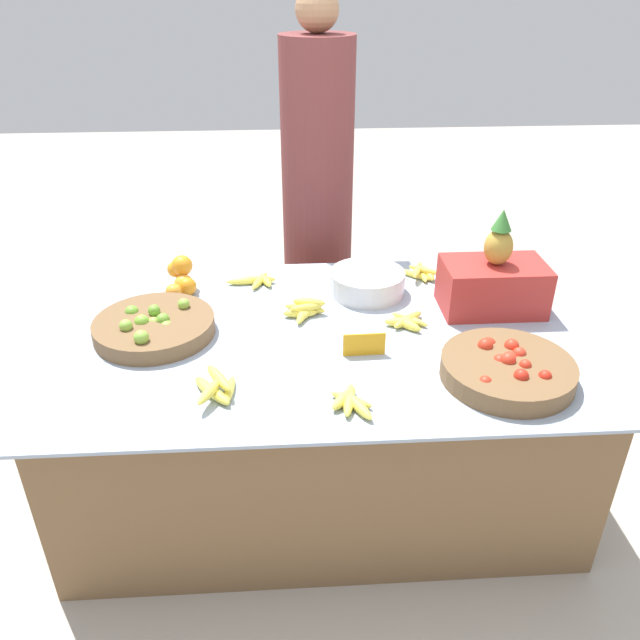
% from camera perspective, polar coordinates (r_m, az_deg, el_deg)
% --- Properties ---
extents(ground_plane, '(12.00, 12.00, 0.00)m').
position_cam_1_polar(ground_plane, '(2.58, 0.00, -13.17)').
color(ground_plane, '#ADA599').
extents(market_table, '(1.80, 1.18, 0.63)m').
position_cam_1_polar(market_table, '(2.38, 0.00, -7.62)').
color(market_table, brown).
rests_on(market_table, ground_plane).
extents(lime_bowl, '(0.42, 0.42, 0.10)m').
position_cam_1_polar(lime_bowl, '(2.25, -14.84, -0.57)').
color(lime_bowl, brown).
rests_on(lime_bowl, market_table).
extents(tomato_basket, '(0.41, 0.41, 0.09)m').
position_cam_1_polar(tomato_basket, '(2.03, 16.72, -4.29)').
color(tomato_basket, brown).
rests_on(tomato_basket, market_table).
extents(orange_pile, '(0.12, 0.17, 0.14)m').
position_cam_1_polar(orange_pile, '(2.51, -12.55, 3.76)').
color(orange_pile, orange).
rests_on(orange_pile, market_table).
extents(metal_bowl, '(0.29, 0.29, 0.09)m').
position_cam_1_polar(metal_bowl, '(2.46, 4.33, 3.45)').
color(metal_bowl, silver).
rests_on(metal_bowl, market_table).
extents(price_sign, '(0.14, 0.01, 0.08)m').
position_cam_1_polar(price_sign, '(2.06, 4.06, -2.25)').
color(price_sign, orange).
rests_on(price_sign, market_table).
extents(produce_crate, '(0.37, 0.23, 0.39)m').
position_cam_1_polar(produce_crate, '(2.40, 15.54, 3.36)').
color(produce_crate, '#B22D28').
rests_on(produce_crate, market_table).
extents(banana_bunch_middle_right, '(0.14, 0.21, 0.06)m').
position_cam_1_polar(banana_bunch_middle_right, '(1.91, -9.55, -6.09)').
color(banana_bunch_middle_right, '#EFDB4C').
rests_on(banana_bunch_middle_right, market_table).
extents(banana_bunch_front_left, '(0.16, 0.15, 0.03)m').
position_cam_1_polar(banana_bunch_front_left, '(2.26, 7.91, -0.13)').
color(banana_bunch_front_left, '#EFDB4C').
rests_on(banana_bunch_front_left, market_table).
extents(banana_bunch_middle_left, '(0.14, 0.18, 0.03)m').
position_cam_1_polar(banana_bunch_middle_left, '(1.85, 2.81, -7.40)').
color(banana_bunch_middle_left, '#EFDB4C').
rests_on(banana_bunch_middle_left, market_table).
extents(banana_bunch_front_right, '(0.20, 0.15, 0.03)m').
position_cam_1_polar(banana_bunch_front_right, '(2.55, -5.80, 3.63)').
color(banana_bunch_front_right, '#EFDB4C').
rests_on(banana_bunch_front_right, market_table).
extents(banana_bunch_front_center, '(0.16, 0.21, 0.06)m').
position_cam_1_polar(banana_bunch_front_center, '(2.31, -1.42, 1.02)').
color(banana_bunch_front_center, '#EFDB4C').
rests_on(banana_bunch_front_center, market_table).
extents(banana_bunch_back_center, '(0.17, 0.16, 0.05)m').
position_cam_1_polar(banana_bunch_back_center, '(2.63, 9.29, 4.32)').
color(banana_bunch_back_center, '#EFDB4C').
rests_on(banana_bunch_back_center, market_table).
extents(vendor_person, '(0.33, 0.33, 1.69)m').
position_cam_1_polar(vendor_person, '(2.98, -0.22, 10.66)').
color(vendor_person, brown).
rests_on(vendor_person, ground_plane).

